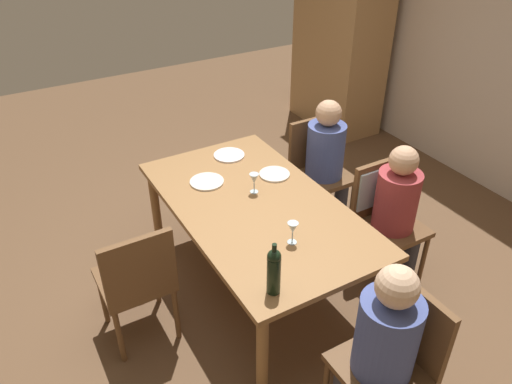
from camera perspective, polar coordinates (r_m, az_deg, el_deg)
The scene contains 17 objects.
ground_plane at distance 3.88m, azimuth 0.00°, elevation -10.35°, with size 10.00×10.00×0.00m, color brown.
armoire_cabinet at distance 6.00m, azimuth 9.64°, elevation 17.50°, with size 1.18×0.62×2.18m.
dining_table at distance 3.46m, azimuth 0.00°, elevation -2.42°, with size 1.86×1.05×0.73m.
chair_far_left at distance 4.31m, azimuth 7.09°, elevation 3.13°, with size 0.44×0.44×0.92m.
chair_far_right at distance 3.77m, azimuth 14.26°, elevation -1.40°, with size 0.46×0.44×0.92m.
chair_right_end at distance 2.84m, azimuth 15.56°, elevation -17.34°, with size 0.44×0.44×0.92m.
chair_near at distance 3.22m, azimuth -13.47°, elevation -9.64°, with size 0.44×0.44×0.92m.
person_woman_host at distance 4.17m, azimuth 8.12°, elevation 4.00°, with size 0.36×0.31×1.15m.
person_man_bearded at distance 3.66m, azimuth 15.93°, elevation -1.79°, with size 0.35×0.30×1.13m.
person_man_guest at distance 2.68m, azimuth 14.18°, elevation -16.60°, with size 0.32×0.36×1.16m.
wine_bottle_tall_green at distance 2.67m, azimuth 2.05°, elevation -8.94°, with size 0.08×0.08×0.33m.
wine_glass_near_left at distance 3.49m, azimuth -0.22°, elevation 1.47°, with size 0.07×0.07×0.15m.
wine_glass_centre at distance 3.03m, azimuth 4.23°, elevation -4.21°, with size 0.07×0.07×0.15m.
dinner_plate_host at distance 3.74m, azimuth 2.13°, elevation 2.05°, with size 0.23×0.23×0.01m, color silver.
dinner_plate_guest_left at distance 4.00m, azimuth -3.10°, elevation 4.24°, with size 0.25×0.25×0.01m, color white.
dinner_plate_guest_right at distance 3.67m, azimuth -5.65°, elevation 1.19°, with size 0.25×0.25×0.01m, color silver.
handbag at distance 3.82m, azimuth -14.76°, elevation -10.35°, with size 0.28×0.12×0.22m, color brown.
Camera 1 is at (2.44, -1.40, 2.67)m, focal length 34.93 mm.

